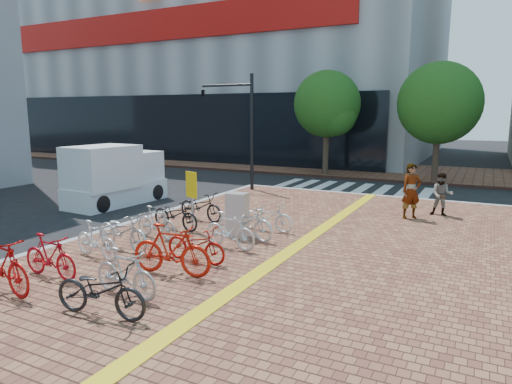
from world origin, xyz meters
The scene contains 26 objects.
ground centered at (0.00, 0.00, 0.00)m, with size 120.00×120.00×0.00m, color black.
kerb_north centered at (3.00, 12.00, 0.08)m, with size 14.00×0.25×0.15m, color gray.
far_sidewalk centered at (0.00, 21.00, 0.07)m, with size 70.00×8.00×0.15m, color brown.
department_store centered at (-15.99, 31.95, 13.98)m, with size 36.00×24.27×28.00m.
crosswalk centered at (0.50, 14.00, 0.01)m, with size 7.50×4.00×0.01m.
street_trees centered at (5.04, 17.45, 4.10)m, with size 16.20×4.60×6.35m.
bike_0 centered at (-2.09, -2.50, 0.73)m, with size 0.55×1.94×1.17m, color #A90C0C.
bike_1 centered at (-1.93, -1.48, 0.64)m, with size 0.46×1.63×0.98m, color #AC0C16.
bike_2 centered at (-2.06, -0.03, 0.62)m, with size 0.44×1.57×0.95m, color white.
bike_3 centered at (-2.00, 0.83, 0.66)m, with size 0.67×1.93×1.02m, color #B3B2B7.
bike_4 centered at (-1.93, 2.11, 0.62)m, with size 0.44×1.55×0.93m, color #B5B5BA.
bike_5 centered at (-2.06, 3.20, 0.62)m, with size 0.63×1.80×0.94m, color black.
bike_6 centered at (-2.03, 4.55, 0.63)m, with size 0.64×1.84×0.97m, color black.
bike_7 centered at (0.50, -2.39, 0.64)m, with size 0.65×1.86×0.98m, color black.
bike_8 centered at (0.26, -1.51, 0.63)m, with size 0.46×1.61×0.97m, color #ABABB0.
bike_9 centered at (0.32, -0.12, 0.73)m, with size 0.55×1.93×1.16m, color #B31B0C.
bike_10 centered at (0.28, 0.89, 0.59)m, with size 0.59×1.68×0.88m, color #A5110B.
bike_11 centered at (0.46, 2.20, 0.64)m, with size 0.46×1.64×0.99m, color silver.
bike_12 centered at (0.38, 3.22, 0.65)m, with size 0.67×1.92×1.01m, color silver.
bike_13 centered at (0.55, 4.33, 0.60)m, with size 0.60×1.72×0.90m, color silver.
pedestrian_a centered at (4.20, 8.06, 1.10)m, with size 0.69×0.45×1.89m, color gray.
pedestrian_b centered at (5.10, 8.99, 0.90)m, with size 0.73×0.57×1.51m, color #4D5462.
utility_box centered at (0.06, 3.34, 0.80)m, with size 0.59×0.43×1.29m, color #B5B5BA.
yellow_sign centered at (-1.51, 3.29, 1.41)m, with size 0.48×0.21×1.83m.
traffic_light_pole centered at (-4.61, 10.87, 3.82)m, with size 2.86×1.10×5.32m.
box_truck centered at (-7.13, 5.87, 1.15)m, with size 2.05×4.31×2.44m.
Camera 1 is at (6.43, -7.95, 3.75)m, focal length 32.00 mm.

